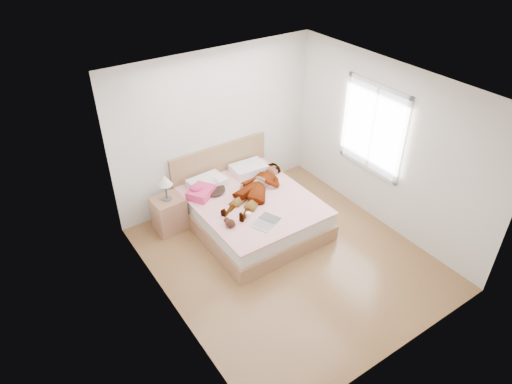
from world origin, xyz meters
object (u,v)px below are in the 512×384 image
Objects in this scene: phone at (216,180)px; bed at (250,209)px; towel at (200,191)px; magazine at (266,222)px; nightstand at (169,211)px; woman at (256,186)px; coffee_mug at (248,215)px; plush_toy at (230,223)px.

bed is at bearing -83.76° from phone.
bed is 0.84m from towel.
magazine is 0.51× the size of nightstand.
woman is 1.43m from nightstand.
magazine is 4.42× the size of coffee_mug.
phone is 0.90m from coffee_mug.
magazine is 1.61m from nightstand.
woman is 0.64m from phone.
nightstand reaches higher than phone.
nightstand is (-1.13, 0.58, 0.05)m from bed.
coffee_mug is at bearing -70.29° from towel.
woman is 16.37× the size of phone.
coffee_mug is (-0.31, -0.44, 0.28)m from bed.
woman reaches higher than plush_toy.
plush_toy is 0.22× the size of nightstand.
magazine is at bearing -52.42° from nightstand.
nightstand is (-0.98, 1.27, -0.19)m from magazine.
phone is at bearing 91.66° from coffee_mug.
woman is 0.39m from bed.
nightstand reaches higher than coffee_mug.
plush_toy is at bearing -176.47° from coffee_mug.
coffee_mug is at bearing 122.48° from magazine.
woman reaches higher than towel.
towel is 0.52× the size of nightstand.
plush_toy is (-0.33, -0.02, 0.02)m from coffee_mug.
plush_toy reaches higher than coffee_mug.
woman is 14.17× the size of coffee_mug.
magazine is at bearing -111.48° from phone.
coffee_mug is 0.53× the size of plush_toy.
bed is 18.13× the size of coffee_mug.
plush_toy is (-0.49, 0.22, 0.05)m from magazine.
woman is 0.89m from towel.
bed reaches higher than coffee_mug.
woman is 0.96m from plush_toy.
magazine is (0.18, -1.13, -0.18)m from phone.
phone is 0.89m from nightstand.
towel is at bearing -15.00° from nightstand.
phone is 1.16m from magazine.
towel is 1.23m from magazine.
towel is (-0.63, 0.45, 0.32)m from bed.
towel is 1.02× the size of magazine.
phone is (-0.50, 0.40, 0.08)m from woman.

